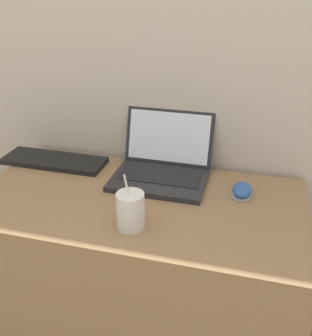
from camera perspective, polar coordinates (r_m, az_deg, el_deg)
name	(u,v)px	position (r m, az deg, el deg)	size (l,w,h in m)	color
wall_back	(162,41)	(1.49, 0.93, 17.93)	(7.00, 0.04, 2.50)	beige
desk	(140,284)	(1.59, -2.38, -16.53)	(1.13, 0.58, 0.78)	#936D47
laptop	(163,165)	(1.47, 0.95, 0.48)	(0.34, 0.31, 0.22)	#232326
drink_cup	(131,210)	(1.19, -3.72, -6.09)	(0.09, 0.09, 0.18)	silver
computer_mouse	(242,190)	(1.40, 12.37, -3.18)	(0.07, 0.10, 0.04)	#B2B2B7
external_keyboard	(54,161)	(1.65, -14.56, 1.03)	(0.42, 0.14, 0.02)	black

